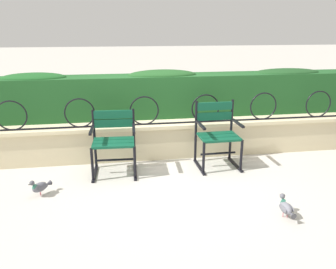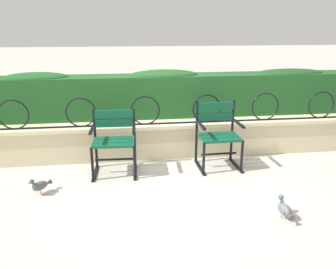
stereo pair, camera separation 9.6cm
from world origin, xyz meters
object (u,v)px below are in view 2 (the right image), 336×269
Objects in this scene: pigeon_near_chairs at (40,185)px; pigeon_far_side at (285,209)px; park_chair_right at (218,133)px; park_chair_left at (114,139)px.

pigeon_near_chairs is 2.73m from pigeon_far_side.
park_chair_right is 3.73× the size of pigeon_near_chairs.
park_chair_right reaches higher than pigeon_far_side.
pigeon_far_side is at bearing -19.09° from pigeon_near_chairs.
park_chair_left is 0.92× the size of park_chair_right.
park_chair_left is 2.26m from pigeon_far_side.
pigeon_near_chairs is (-2.27, -0.57, -0.36)m from park_chair_right.
pigeon_near_chairs is 0.83× the size of pigeon_far_side.
park_chair_right reaches higher than park_chair_left.
park_chair_right is at bearing 101.73° from pigeon_far_side.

